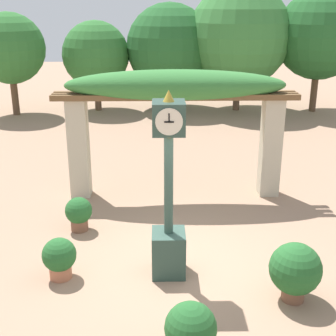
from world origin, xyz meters
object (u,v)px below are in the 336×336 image
object	(u,v)px
potted_plant_near_left	(295,270)
potted_plant_near_right	(59,257)
potted_plant_far_right	(79,213)
pedestal_clock	(169,205)
potted_plant_far_left	(191,331)

from	to	relation	value
potted_plant_near_left	potted_plant_near_right	bearing A→B (deg)	169.54
potted_plant_near_left	potted_plant_far_right	bearing A→B (deg)	146.71
pedestal_clock	potted_plant_far_right	distance (m)	2.60
potted_plant_far_left	potted_plant_far_right	size ratio (longest dim) A/B	1.16
potted_plant_near_right	potted_plant_far_right	world-z (taller)	potted_plant_near_right
pedestal_clock	potted_plant_far_left	bearing A→B (deg)	-83.45
pedestal_clock	potted_plant_far_right	xyz separation A→B (m)	(-1.80, 1.65, -0.90)
potted_plant_near_left	potted_plant_far_left	xyz separation A→B (m)	(-1.71, -1.27, -0.09)
potted_plant_near_left	potted_plant_far_right	distance (m)	4.49
pedestal_clock	potted_plant_near_right	size ratio (longest dim) A/B	4.38
potted_plant_near_left	potted_plant_near_right	world-z (taller)	potted_plant_near_left
pedestal_clock	potted_plant_near_right	world-z (taller)	pedestal_clock
potted_plant_far_left	potted_plant_far_right	distance (m)	4.25
pedestal_clock	potted_plant_near_left	bearing A→B (deg)	-22.67
pedestal_clock	potted_plant_near_left	xyz separation A→B (m)	(1.95, -0.81, -0.76)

